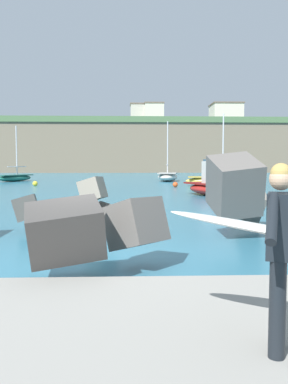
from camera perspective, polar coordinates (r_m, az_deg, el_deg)
ground_plane at (r=8.27m, az=-7.37°, el=-10.00°), size 400.00×400.00×0.00m
walkway_path at (r=4.47m, az=-12.32°, el=-21.03°), size 48.00×4.40×0.24m
breakwater_jetty at (r=8.99m, az=-11.41°, el=-1.73°), size 30.99×7.29×2.74m
surfer_with_board at (r=4.04m, az=18.20°, el=-6.58°), size 2.07×1.49×1.78m
boat_near_left at (r=44.50m, az=3.38°, el=2.22°), size 2.83×4.76×6.53m
boat_near_centre at (r=25.18m, az=9.86°, el=1.02°), size 3.54×4.81×2.24m
boat_near_right at (r=36.21m, az=10.43°, el=1.63°), size 5.84×2.33×6.33m
boat_mid_left at (r=46.17m, az=-17.86°, el=1.98°), size 3.63×4.78×6.09m
mooring_buoy_inner at (r=27.63m, az=14.59°, el=0.29°), size 0.44×0.44×0.44m
mooring_buoy_middle at (r=36.29m, az=-15.20°, el=1.16°), size 0.44×0.44×0.44m
mooring_buoy_outer at (r=33.49m, az=4.46°, el=1.06°), size 0.44×0.44×0.44m
headland_bluff at (r=100.44m, az=7.29°, el=6.24°), size 93.59×34.55×11.45m
station_building_west at (r=109.49m, az=11.53°, el=10.61°), size 7.93×8.00×6.06m
station_building_central at (r=104.23m, az=1.41°, el=10.92°), size 4.97×5.73×5.71m
station_building_east at (r=106.76m, az=-0.14°, el=10.81°), size 6.83×5.32×5.90m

